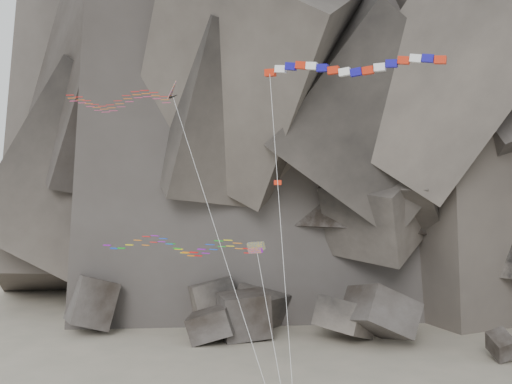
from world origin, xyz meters
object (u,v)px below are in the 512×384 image
(banner_kite, at_px, (350,68))
(pennant_kite, at_px, (281,235))
(parafoil_kite, at_px, (172,244))
(delta_kite, at_px, (113,100))

(banner_kite, height_order, pennant_kite, banner_kite)
(parafoil_kite, xyz_separation_m, pennant_kite, (8.81, -0.50, 1.02))
(delta_kite, height_order, parafoil_kite, delta_kite)
(delta_kite, distance_m, parafoil_kite, 13.25)
(pennant_kite, bearing_deg, banner_kite, -18.30)
(banner_kite, relative_size, pennant_kite, 1.44)
(parafoil_kite, distance_m, pennant_kite, 8.88)
(delta_kite, xyz_separation_m, pennant_kite, (14.92, -2.63, -10.54))
(delta_kite, bearing_deg, parafoil_kite, -33.50)
(banner_kite, xyz_separation_m, parafoil_kite, (-13.98, 1.90, -12.60))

